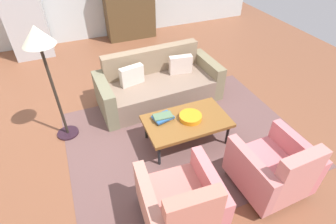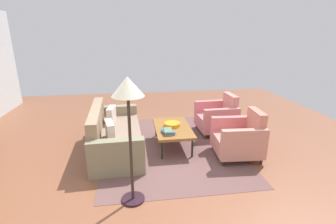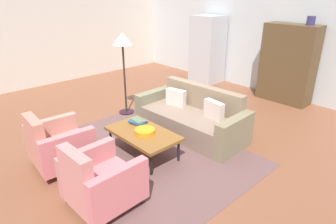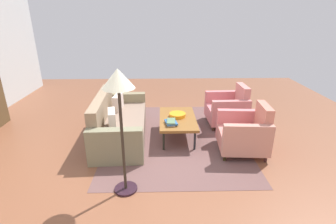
# 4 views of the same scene
# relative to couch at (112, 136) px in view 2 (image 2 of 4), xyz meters

# --- Properties ---
(ground_plane) EXTENTS (10.60, 10.60, 0.00)m
(ground_plane) POSITION_rel_couch_xyz_m (-0.48, -0.41, -0.29)
(ground_plane) COLOR brown
(area_rug) EXTENTS (3.40, 2.60, 0.01)m
(area_rug) POSITION_rel_couch_xyz_m (0.00, -1.14, -0.28)
(area_rug) COLOR brown
(area_rug) RESTS_ON ground
(couch) EXTENTS (2.13, 0.98, 0.86)m
(couch) POSITION_rel_couch_xyz_m (0.00, 0.00, 0.00)
(couch) COLOR #826B5B
(couch) RESTS_ON ground
(coffee_table) EXTENTS (1.20, 0.70, 0.41)m
(coffee_table) POSITION_rel_couch_xyz_m (0.00, -1.19, 0.08)
(coffee_table) COLOR black
(coffee_table) RESTS_ON ground
(armchair_left) EXTENTS (0.85, 0.85, 0.88)m
(armchair_left) POSITION_rel_couch_xyz_m (-0.60, -2.35, 0.06)
(armchair_left) COLOR black
(armchair_left) RESTS_ON ground
(armchair_right) EXTENTS (0.83, 0.83, 0.88)m
(armchair_right) POSITION_rel_couch_xyz_m (0.61, -2.35, 0.06)
(armchair_right) COLOR #35281D
(armchair_right) RESTS_ON ground
(fruit_bowl) EXTENTS (0.32, 0.32, 0.07)m
(fruit_bowl) POSITION_rel_couch_xyz_m (0.06, -1.19, 0.16)
(fruit_bowl) COLOR orange
(fruit_bowl) RESTS_ON coffee_table
(book_stack) EXTENTS (0.31, 0.25, 0.07)m
(book_stack) POSITION_rel_couch_xyz_m (-0.31, -1.05, 0.16)
(book_stack) COLOR beige
(book_stack) RESTS_ON coffee_table
(floor_lamp) EXTENTS (0.40, 0.40, 1.72)m
(floor_lamp) POSITION_rel_couch_xyz_m (-1.63, -0.37, 1.16)
(floor_lamp) COLOR black
(floor_lamp) RESTS_ON ground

